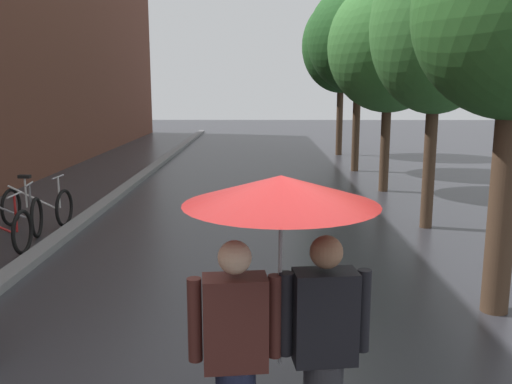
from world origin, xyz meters
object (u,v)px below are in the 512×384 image
street_tree_1 (437,28)px  street_tree_4 (342,46)px  street_tree_3 (359,39)px  parked_bicycle_5 (37,206)px  parked_bicycle_4 (5,217)px  couple_under_umbrella (281,275)px  street_tree_2 (389,47)px

street_tree_1 → street_tree_4: (-0.08, 11.03, 0.48)m
street_tree_3 → parked_bicycle_5: bearing=-135.5°
parked_bicycle_4 → couple_under_umbrella: couple_under_umbrella is taller
street_tree_1 → street_tree_2: bearing=90.0°
street_tree_3 → parked_bicycle_5: street_tree_3 is taller
street_tree_1 → street_tree_2: 3.60m
street_tree_2 → street_tree_4: bearing=90.6°
street_tree_2 → couple_under_umbrella: (-2.91, -10.21, -2.09)m
street_tree_4 → couple_under_umbrella: bearing=-99.1°
street_tree_1 → street_tree_2: street_tree_1 is taller
street_tree_3 → parked_bicycle_5: size_ratio=4.95×
street_tree_4 → parked_bicycle_5: street_tree_4 is taller
street_tree_1 → street_tree_4: bearing=90.4°
street_tree_2 → street_tree_1: bearing=-90.0°
street_tree_4 → parked_bicycle_5: bearing=-122.8°
street_tree_1 → parked_bicycle_4: (-7.39, -0.82, -3.17)m
street_tree_4 → couple_under_umbrella: 18.06m
street_tree_1 → parked_bicycle_5: bearing=179.8°
street_tree_3 → street_tree_4: 4.10m
parked_bicycle_4 → street_tree_1: bearing=6.4°
street_tree_2 → parked_bicycle_4: (-7.39, -4.42, -3.11)m
street_tree_2 → street_tree_4: 7.45m
couple_under_umbrella → parked_bicycle_4: bearing=127.7°
street_tree_2 → parked_bicycle_5: 8.60m
street_tree_3 → parked_bicycle_5: 10.47m
street_tree_2 → parked_bicycle_5: bearing=-153.6°
street_tree_2 → street_tree_4: (-0.08, 7.43, 0.55)m
street_tree_2 → couple_under_umbrella: bearing=-105.9°
street_tree_2 → street_tree_3: (-0.15, 3.33, 0.46)m
street_tree_4 → parked_bicycle_4: street_tree_4 is taller
street_tree_1 → couple_under_umbrella: 7.54m
street_tree_2 → street_tree_3: street_tree_3 is taller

